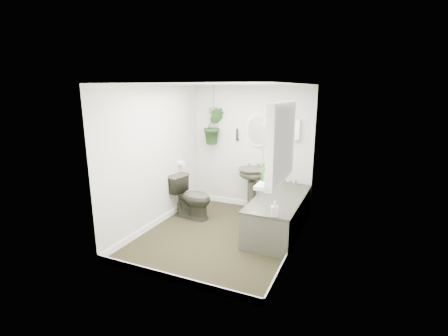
% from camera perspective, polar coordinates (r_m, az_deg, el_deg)
% --- Properties ---
extents(floor, '(2.30, 2.80, 0.02)m').
position_cam_1_polar(floor, '(5.21, -0.68, -11.75)').
color(floor, black).
rests_on(floor, ground).
extents(ceiling, '(2.30, 2.80, 0.02)m').
position_cam_1_polar(ceiling, '(4.70, -0.76, 14.66)').
color(ceiling, white).
rests_on(ceiling, ground).
extents(wall_back, '(2.30, 0.02, 2.30)m').
position_cam_1_polar(wall_back, '(6.11, 4.79, 3.51)').
color(wall_back, silver).
rests_on(wall_back, ground).
extents(wall_front, '(2.30, 0.02, 2.30)m').
position_cam_1_polar(wall_front, '(3.64, -10.01, -3.87)').
color(wall_front, silver).
rests_on(wall_front, ground).
extents(wall_left, '(0.02, 2.80, 2.30)m').
position_cam_1_polar(wall_left, '(5.40, -11.99, 1.88)').
color(wall_left, silver).
rests_on(wall_left, ground).
extents(wall_right, '(0.02, 2.80, 2.30)m').
position_cam_1_polar(wall_right, '(4.48, 12.89, -0.62)').
color(wall_right, silver).
rests_on(wall_right, ground).
extents(skirting, '(2.30, 2.80, 0.10)m').
position_cam_1_polar(skirting, '(5.19, -0.68, -11.15)').
color(skirting, white).
rests_on(skirting, floor).
extents(bathtub, '(0.72, 1.72, 0.58)m').
position_cam_1_polar(bathtub, '(5.29, 9.60, -8.03)').
color(bathtub, '#303024').
rests_on(bathtub, floor).
extents(bath_screen, '(0.04, 0.72, 1.40)m').
position_cam_1_polar(bath_screen, '(5.55, 7.98, 3.74)').
color(bath_screen, silver).
rests_on(bath_screen, bathtub).
extents(shower_box, '(0.20, 0.10, 0.35)m').
position_cam_1_polar(shower_box, '(5.77, 12.21, 6.65)').
color(shower_box, white).
rests_on(shower_box, wall_back).
extents(oval_mirror, '(0.46, 0.03, 0.62)m').
position_cam_1_polar(oval_mirror, '(5.98, 5.95, 6.64)').
color(oval_mirror, silver).
rests_on(oval_mirror, wall_back).
extents(wall_sconce, '(0.04, 0.04, 0.22)m').
position_cam_1_polar(wall_sconce, '(6.12, 2.32, 5.92)').
color(wall_sconce, black).
rests_on(wall_sconce, wall_back).
extents(toilet_roll_holder, '(0.11, 0.11, 0.11)m').
position_cam_1_polar(toilet_roll_holder, '(5.99, -7.51, 0.78)').
color(toilet_roll_holder, white).
rests_on(toilet_roll_holder, wall_left).
extents(window_recess, '(0.08, 1.00, 0.90)m').
position_cam_1_polar(window_recess, '(3.73, 10.12, 4.46)').
color(window_recess, white).
rests_on(window_recess, wall_right).
extents(window_sill, '(0.18, 1.00, 0.04)m').
position_cam_1_polar(window_sill, '(3.83, 8.84, -1.66)').
color(window_sill, white).
rests_on(window_sill, wall_right).
extents(window_blinds, '(0.01, 0.86, 0.76)m').
position_cam_1_polar(window_blinds, '(3.74, 9.45, 4.52)').
color(window_blinds, white).
rests_on(window_blinds, wall_right).
extents(toilet, '(0.79, 0.52, 0.76)m').
position_cam_1_polar(toilet, '(5.78, -5.65, -5.05)').
color(toilet, '#303024').
rests_on(toilet, floor).
extents(pedestal_sink, '(0.58, 0.52, 0.85)m').
position_cam_1_polar(pedestal_sink, '(5.96, 4.89, -3.97)').
color(pedestal_sink, '#303024').
rests_on(pedestal_sink, floor).
extents(sill_plant, '(0.28, 0.26, 0.26)m').
position_cam_1_polar(sill_plant, '(3.59, 7.60, -0.21)').
color(sill_plant, black).
rests_on(sill_plant, window_sill).
extents(hanging_plant, '(0.48, 0.45, 0.69)m').
position_cam_1_polar(hanging_plant, '(6.17, -1.83, 7.38)').
color(hanging_plant, black).
rests_on(hanging_plant, ceiling).
extents(soap_bottle, '(0.12, 0.12, 0.21)m').
position_cam_1_polar(soap_bottle, '(4.40, 8.90, -7.09)').
color(soap_bottle, black).
rests_on(soap_bottle, bathtub).
extents(hanging_pot, '(0.16, 0.16, 0.12)m').
position_cam_1_polar(hanging_pot, '(6.14, -1.85, 10.02)').
color(hanging_pot, brown).
rests_on(hanging_pot, ceiling).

